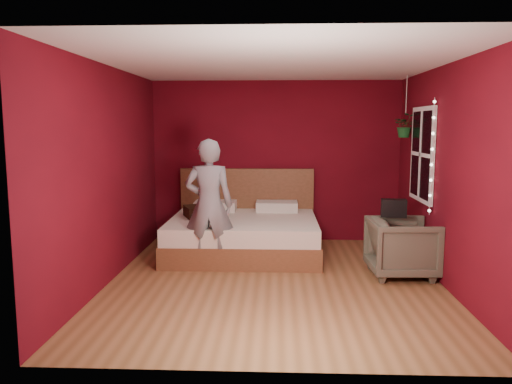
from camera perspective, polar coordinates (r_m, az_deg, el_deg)
floor at (r=6.18m, az=2.13°, el=-10.17°), size 4.50×4.50×0.00m
room_walls at (r=5.89m, az=2.21°, el=5.58°), size 4.04×4.54×2.62m
window at (r=7.07m, az=18.42°, el=4.10°), size 0.05×0.97×1.27m
fairy_lights at (r=6.56m, az=19.47°, el=3.80°), size 0.04×0.04×1.45m
bed at (r=7.45m, az=-1.38°, el=-4.59°), size 2.16×1.84×1.19m
person at (r=6.53m, az=-5.39°, el=-1.47°), size 0.63×0.42×1.72m
armchair at (r=6.56m, az=16.35°, el=-6.10°), size 0.84×0.81×0.73m
handbag at (r=6.59m, az=15.46°, el=-1.77°), size 0.33×0.20×0.22m
throw_pillow at (r=7.44m, az=-6.29°, el=-2.21°), size 0.59×0.59×0.16m
hanging_plant at (r=7.61m, az=16.69°, el=7.30°), size 0.35×0.31×0.89m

